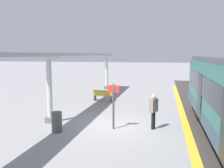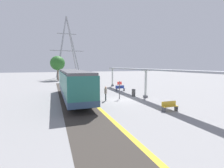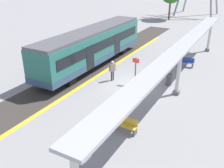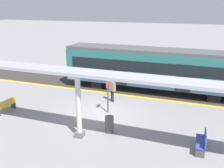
# 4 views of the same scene
# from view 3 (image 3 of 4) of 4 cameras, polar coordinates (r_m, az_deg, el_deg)

# --- Properties ---
(ground_plane) EXTENTS (176.00, 176.00, 0.00)m
(ground_plane) POSITION_cam_3_polar(r_m,az_deg,el_deg) (20.37, 4.99, -0.33)
(ground_plane) COLOR gray
(tactile_edge_strip) EXTENTS (0.36, 31.08, 0.01)m
(tactile_edge_strip) POSITION_cam_3_polar(r_m,az_deg,el_deg) (21.94, -3.61, 1.61)
(tactile_edge_strip) COLOR gold
(tactile_edge_strip) RESTS_ON ground
(trackbed) EXTENTS (3.20, 43.08, 0.01)m
(trackbed) POSITION_cam_3_polar(r_m,az_deg,el_deg) (22.88, -7.38, 2.44)
(trackbed) COLOR #38332D
(trackbed) RESTS_ON ground
(train_near_carriage) EXTENTS (2.65, 14.48, 3.48)m
(train_near_carriage) POSITION_cam_3_polar(r_m,az_deg,el_deg) (24.10, -4.30, 8.34)
(train_near_carriage) COLOR #266A61
(train_near_carriage) RESTS_ON ground
(canopy_pillar_second) EXTENTS (1.10, 0.44, 3.49)m
(canopy_pillar_second) POSITION_cam_3_polar(r_m,az_deg,el_deg) (18.84, 14.66, 2.65)
(canopy_pillar_second) COLOR slate
(canopy_pillar_second) RESTS_ON ground
(canopy_pillar_third) EXTENTS (1.10, 0.44, 3.49)m
(canopy_pillar_third) POSITION_cam_3_polar(r_m,az_deg,el_deg) (30.28, 20.94, 10.07)
(canopy_pillar_third) COLOR slate
(canopy_pillar_third) RESTS_ON ground
(canopy_beam) EXTENTS (1.20, 25.18, 0.16)m
(canopy_beam) POSITION_cam_3_polar(r_m,az_deg,el_deg) (18.22, 15.22, 7.86)
(canopy_beam) COLOR #A8AAB2
(canopy_beam) RESTS_ON canopy_pillar_nearest
(bench_near_end) EXTENTS (1.51, 0.49, 0.86)m
(bench_near_end) POSITION_cam_3_polar(r_m,az_deg,el_deg) (14.70, 2.90, -8.96)
(bench_near_end) COLOR gold
(bench_near_end) RESTS_ON ground
(bench_mid_platform) EXTENTS (1.51, 0.47, 0.86)m
(bench_mid_platform) POSITION_cam_3_polar(r_m,az_deg,el_deg) (25.11, 16.14, 4.76)
(bench_mid_platform) COLOR #314AA2
(bench_mid_platform) RESTS_ON ground
(trash_bin) EXTENTS (0.48, 0.48, 0.94)m
(trash_bin) POSITION_cam_3_polar(r_m,az_deg,el_deg) (20.73, 12.57, 1.02)
(trash_bin) COLOR #4B4A4A
(trash_bin) RESTS_ON ground
(platform_info_sign) EXTENTS (0.56, 0.10, 2.20)m
(platform_info_sign) POSITION_cam_3_polar(r_m,az_deg,el_deg) (20.26, 5.28, 3.59)
(platform_info_sign) COLOR #4C4C51
(platform_info_sign) RESTS_ON ground
(passenger_waiting_near_edge) EXTENTS (0.42, 0.54, 1.71)m
(passenger_waiting_near_edge) POSITION_cam_3_polar(r_m,az_deg,el_deg) (20.81, 0.07, 3.51)
(passenger_waiting_near_edge) COLOR black
(passenger_waiting_near_edge) RESTS_ON ground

